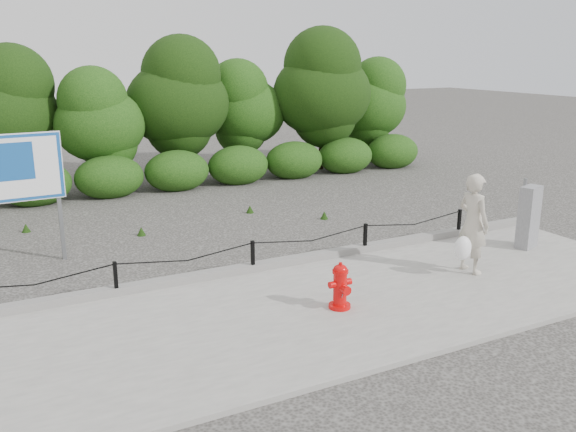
% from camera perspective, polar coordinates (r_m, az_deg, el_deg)
% --- Properties ---
extents(ground, '(90.00, 90.00, 0.00)m').
position_cam_1_polar(ground, '(11.42, -3.29, -5.59)').
color(ground, '#2D2B28').
rests_on(ground, ground).
extents(sidewalk, '(14.00, 4.00, 0.08)m').
position_cam_1_polar(sidewalk, '(9.75, 1.59, -9.08)').
color(sidewalk, gray).
rests_on(sidewalk, ground).
extents(curb, '(14.00, 0.22, 0.14)m').
position_cam_1_polar(curb, '(11.41, -3.40, -4.81)').
color(curb, slate).
rests_on(curb, sidewalk).
extents(chain_barrier, '(10.06, 0.06, 0.60)m').
position_cam_1_polar(chain_barrier, '(11.27, -3.32, -3.42)').
color(chain_barrier, black).
rests_on(chain_barrier, sidewalk).
extents(treeline, '(20.28, 3.65, 4.74)m').
position_cam_1_polar(treeline, '(19.35, -13.24, 10.18)').
color(treeline, black).
rests_on(treeline, ground).
extents(fire_hydrant, '(0.40, 0.40, 0.76)m').
position_cam_1_polar(fire_hydrant, '(9.74, 4.92, -6.59)').
color(fire_hydrant, red).
rests_on(fire_hydrant, sidewalk).
extents(pedestrian, '(0.76, 0.70, 1.85)m').
position_cam_1_polar(pedestrian, '(11.59, 16.88, -0.81)').
color(pedestrian, '#B5AC9B').
rests_on(pedestrian, sidewalk).
extents(utility_cabinet, '(0.56, 0.43, 1.44)m').
position_cam_1_polar(utility_cabinet, '(13.52, 21.59, -0.09)').
color(utility_cabinet, gray).
rests_on(utility_cabinet, sidewalk).
extents(advertising_sign, '(1.61, 0.18, 2.58)m').
position_cam_1_polar(advertising_sign, '(12.52, -23.94, 3.62)').
color(advertising_sign, slate).
rests_on(advertising_sign, ground).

